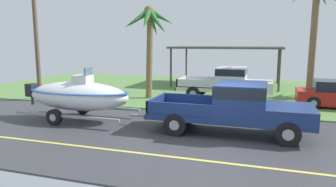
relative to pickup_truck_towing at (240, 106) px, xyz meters
name	(u,v)px	position (x,y,z in m)	size (l,w,h in m)	color
ground	(237,99)	(-0.78, 7.21, -1.04)	(36.00, 22.00, 0.11)	#38383D
pickup_truck_towing	(240,106)	(0.00, 0.00, 0.00)	(5.93, 2.10, 1.85)	navy
boat_on_trailer	(78,96)	(-6.69, 0.00, 0.01)	(5.86, 2.27, 2.25)	gray
parked_pickup_background	(231,82)	(-1.15, 6.84, 0.00)	(5.49, 2.11, 1.86)	silver
carport_awning	(227,48)	(-2.16, 12.52, 1.78)	(7.88, 4.85, 2.94)	#4C4238
palm_tree_near_left	(316,11)	(3.18, 7.95, 3.88)	(2.56, 2.72, 6.68)	brown
palm_tree_mid	(149,26)	(-5.71, 5.75, 3.12)	(3.23, 3.48, 5.31)	brown
utility_pole	(36,32)	(-11.52, 3.40, 2.81)	(0.24, 1.80, 7.39)	brown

